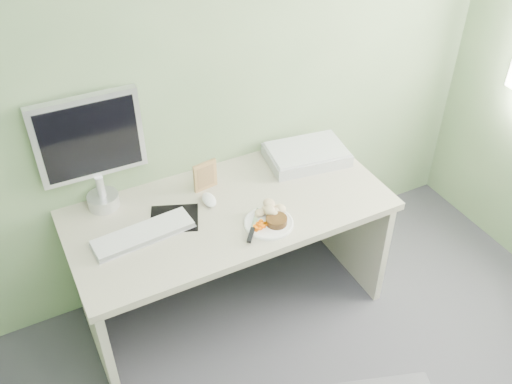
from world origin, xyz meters
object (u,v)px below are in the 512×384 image
desk (230,234)px  plate (269,223)px  scanner (306,155)px  monitor (91,147)px

desk → plate: plate is taller
plate → scanner: (0.44, 0.38, 0.03)m
desk → monitor: monitor is taller
monitor → plate: bearing=-36.8°
desk → scanner: bearing=17.6°
monitor → scanner: bearing=-6.3°
scanner → monitor: 1.15m
desk → scanner: scanner is taller
desk → monitor: size_ratio=2.67×
desk → monitor: 0.82m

